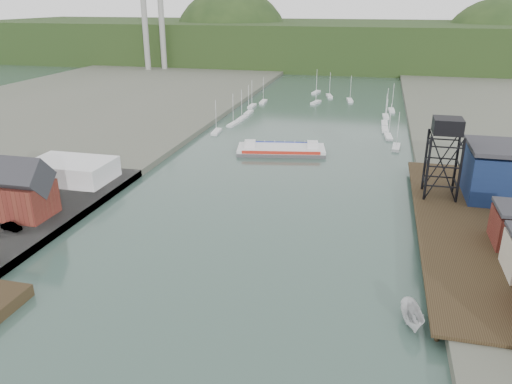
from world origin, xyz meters
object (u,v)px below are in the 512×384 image
at_px(harbor_building, 17,193).
at_px(motorboat, 412,317).
at_px(lift_tower, 447,131).
at_px(chain_ferry, 281,150).

bearing_deg(harbor_building, motorboat, -12.47).
xyz_separation_m(harbor_building, motorboat, (70.09, -15.49, -4.81)).
relative_size(lift_tower, motorboat, 2.42).
height_order(harbor_building, motorboat, harbor_building).
bearing_deg(motorboat, chain_ferry, 104.56).
bearing_deg(chain_ferry, motorboat, -77.11).
height_order(harbor_building, chain_ferry, harbor_building).
bearing_deg(motorboat, harbor_building, 158.66).
distance_m(harbor_building, lift_tower, 82.49).
bearing_deg(harbor_building, lift_tower, 19.98).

